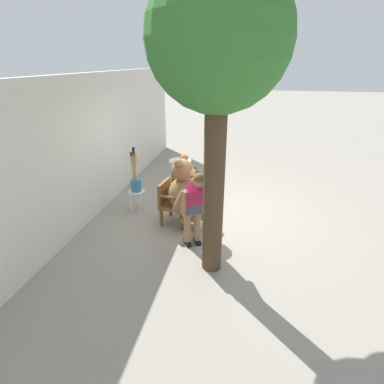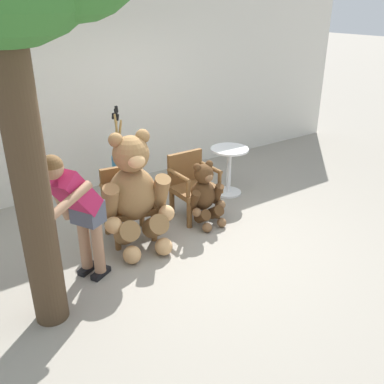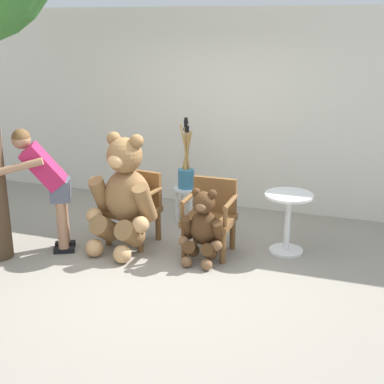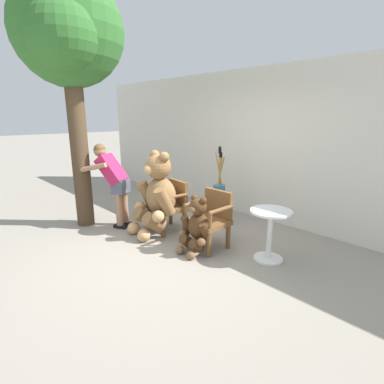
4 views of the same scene
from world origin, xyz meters
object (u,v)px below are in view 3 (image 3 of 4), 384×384
(wooden_chair_right, at_px, (211,214))
(teddy_bear_small, at_px, (203,227))
(white_stool, at_px, (186,195))
(teddy_bear_large, at_px, (124,194))
(round_side_table, at_px, (288,216))
(wooden_chair_left, at_px, (135,205))
(brush_bucket, at_px, (186,172))
(person_visitor, at_px, (46,179))

(wooden_chair_right, distance_m, teddy_bear_small, 0.29)
(wooden_chair_right, bearing_deg, white_stool, 125.21)
(teddy_bear_small, bearing_deg, teddy_bear_large, 178.18)
(round_side_table, bearing_deg, wooden_chair_left, -171.48)
(teddy_bear_large, xyz_separation_m, teddy_bear_small, (0.98, -0.03, -0.27))
(wooden_chair_left, xyz_separation_m, white_stool, (0.34, 0.88, -0.11))
(brush_bucket, bearing_deg, white_stool, -83.33)
(brush_bucket, relative_size, round_side_table, 1.34)
(white_stool, bearing_deg, teddy_bear_large, -107.59)
(wooden_chair_left, bearing_deg, white_stool, 68.79)
(wooden_chair_left, distance_m, white_stool, 0.95)
(wooden_chair_left, distance_m, round_side_table, 1.84)
(teddy_bear_large, bearing_deg, person_visitor, -156.55)
(teddy_bear_large, relative_size, white_stool, 3.04)
(teddy_bear_large, bearing_deg, brush_bucket, 72.45)
(person_visitor, distance_m, brush_bucket, 1.90)
(wooden_chair_right, height_order, round_side_table, wooden_chair_right)
(teddy_bear_small, height_order, white_stool, teddy_bear_small)
(teddy_bear_large, bearing_deg, white_stool, 72.41)
(wooden_chair_left, xyz_separation_m, round_side_table, (1.82, 0.27, -0.01))
(teddy_bear_small, xyz_separation_m, brush_bucket, (-0.62, 1.17, 0.27))
(wooden_chair_right, distance_m, person_visitor, 1.93)
(person_visitor, xyz_separation_m, white_stool, (1.16, 1.48, -0.53))
(wooden_chair_left, bearing_deg, brush_bucket, 68.85)
(wooden_chair_left, height_order, teddy_bear_large, teddy_bear_large)
(person_visitor, xyz_separation_m, round_side_table, (2.64, 0.88, -0.44))
(white_stool, bearing_deg, brush_bucket, 96.67)
(wooden_chair_left, distance_m, person_visitor, 1.11)
(teddy_bear_small, bearing_deg, wooden_chair_right, 90.02)
(teddy_bear_large, height_order, round_side_table, teddy_bear_large)
(white_stool, bearing_deg, round_side_table, -22.41)
(person_visitor, bearing_deg, wooden_chair_left, 36.33)
(wooden_chair_left, distance_m, wooden_chair_right, 0.96)
(wooden_chair_right, distance_m, round_side_table, 0.90)
(teddy_bear_large, relative_size, round_side_table, 1.94)
(teddy_bear_small, relative_size, person_visitor, 0.57)
(wooden_chair_right, relative_size, round_side_table, 1.19)
(teddy_bear_small, height_order, person_visitor, person_visitor)
(wooden_chair_left, relative_size, white_stool, 1.87)
(person_visitor, height_order, round_side_table, person_visitor)
(brush_bucket, bearing_deg, wooden_chair_right, -54.84)
(round_side_table, bearing_deg, person_visitor, -161.63)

